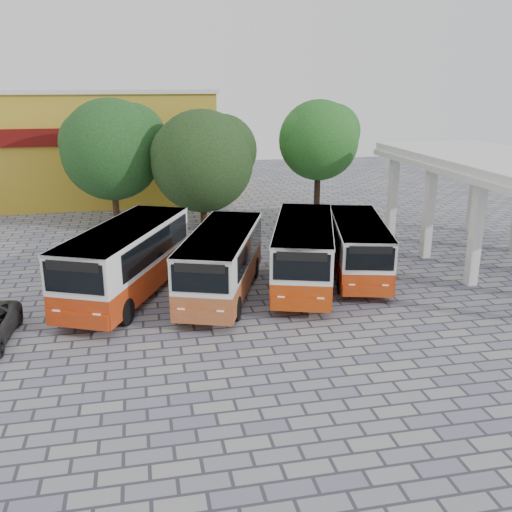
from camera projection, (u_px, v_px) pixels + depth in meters
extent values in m
plane|color=slate|center=(318.00, 313.00, 22.81)|extent=(90.00, 90.00, 0.00)
cube|color=silver|center=(393.00, 195.00, 33.41)|extent=(0.45, 0.45, 5.00)
cube|color=silver|center=(474.00, 191.00, 34.44)|extent=(0.45, 0.45, 5.00)
cube|color=silver|center=(507.00, 162.00, 27.05)|extent=(6.60, 15.60, 0.40)
cube|color=silver|center=(506.00, 170.00, 27.15)|extent=(6.80, 15.80, 0.30)
cube|color=#B29122|center=(79.00, 147.00, 43.79)|extent=(20.00, 10.00, 8.00)
cube|color=#590C0A|center=(71.00, 137.00, 38.67)|extent=(20.00, 0.20, 1.20)
cube|color=silver|center=(74.00, 91.00, 42.56)|extent=(20.40, 10.40, 0.30)
cube|color=#B02E09|center=(128.00, 276.00, 24.29)|extent=(5.79, 8.76, 1.11)
cube|color=white|center=(126.00, 246.00, 23.89)|extent=(5.79, 8.76, 1.56)
cube|color=white|center=(124.00, 229.00, 23.68)|extent=(5.84, 8.78, 0.13)
cube|color=black|center=(94.00, 247.00, 23.63)|extent=(2.91, 6.39, 1.11)
cube|color=black|center=(157.00, 244.00, 24.14)|extent=(2.91, 6.39, 1.11)
cube|color=black|center=(124.00, 279.00, 19.91)|extent=(2.10, 0.98, 1.11)
cube|color=black|center=(123.00, 266.00, 19.78)|extent=(1.86, 0.88, 0.36)
cylinder|color=black|center=(97.00, 312.00, 21.62)|extent=(0.30, 1.06, 1.06)
cylinder|color=black|center=(158.00, 307.00, 22.06)|extent=(0.30, 1.06, 1.06)
cylinder|color=black|center=(104.00, 267.00, 26.76)|extent=(0.30, 1.06, 1.06)
cylinder|color=black|center=(153.00, 264.00, 27.21)|extent=(0.30, 1.06, 1.06)
cube|color=#A34F26|center=(222.00, 276.00, 24.46)|extent=(4.85, 8.15, 1.03)
cube|color=white|center=(221.00, 249.00, 24.09)|extent=(4.85, 8.15, 1.44)
cube|color=white|center=(221.00, 234.00, 23.89)|extent=(4.89, 8.16, 0.12)
cube|color=black|center=(193.00, 250.00, 23.85)|extent=(2.23, 6.08, 1.03)
cube|color=black|center=(249.00, 247.00, 24.32)|extent=(2.23, 6.08, 1.03)
cube|color=black|center=(238.00, 279.00, 20.41)|extent=(1.99, 0.76, 1.03)
cube|color=black|center=(237.00, 268.00, 20.29)|extent=(1.77, 0.68, 0.33)
cylinder|color=black|center=(205.00, 309.00, 21.99)|extent=(0.27, 0.98, 0.98)
cylinder|color=black|center=(258.00, 305.00, 22.40)|extent=(0.27, 0.98, 0.98)
cylinder|color=black|center=(192.00, 268.00, 26.74)|extent=(0.27, 0.98, 0.98)
cylinder|color=black|center=(236.00, 265.00, 27.15)|extent=(0.27, 0.98, 0.98)
cube|color=#AF3506|center=(303.00, 266.00, 25.68)|extent=(4.75, 8.40, 1.06)
cube|color=white|center=(304.00, 239.00, 25.31)|extent=(4.75, 8.40, 1.48)
cube|color=white|center=(304.00, 224.00, 25.11)|extent=(4.79, 8.41, 0.12)
cube|color=black|center=(277.00, 240.00, 25.06)|extent=(2.06, 6.34, 1.06)
cube|color=black|center=(330.00, 237.00, 25.54)|extent=(2.06, 6.34, 1.06)
cube|color=black|center=(334.00, 267.00, 21.52)|extent=(2.08, 0.70, 1.06)
cube|color=black|center=(335.00, 256.00, 21.40)|extent=(1.84, 0.64, 0.34)
cylinder|color=black|center=(295.00, 297.00, 23.15)|extent=(0.28, 1.01, 1.01)
cylinder|color=black|center=(346.00, 293.00, 23.57)|extent=(0.28, 1.01, 1.01)
cylinder|color=black|center=(267.00, 259.00, 28.04)|extent=(0.28, 1.01, 1.01)
cylinder|color=black|center=(309.00, 256.00, 28.46)|extent=(0.28, 1.01, 1.01)
cube|color=#AC3008|center=(357.00, 259.00, 26.94)|extent=(3.95, 7.63, 0.96)
cube|color=white|center=(359.00, 236.00, 26.60)|extent=(3.95, 7.63, 1.34)
cube|color=white|center=(359.00, 223.00, 26.42)|extent=(3.99, 7.64, 0.11)
cube|color=black|center=(336.00, 237.00, 26.38)|extent=(1.55, 5.86, 0.96)
cube|color=black|center=(381.00, 234.00, 26.82)|extent=(1.55, 5.86, 0.96)
cube|color=black|center=(392.00, 259.00, 23.16)|extent=(1.92, 0.54, 0.96)
cube|color=black|center=(393.00, 250.00, 23.05)|extent=(1.70, 0.49, 0.31)
cylinder|color=black|center=(356.00, 285.00, 24.64)|extent=(0.26, 0.91, 0.91)
cylinder|color=black|center=(398.00, 282.00, 25.02)|extent=(0.26, 0.91, 0.91)
cylinder|color=black|center=(322.00, 254.00, 29.08)|extent=(0.26, 0.91, 0.91)
cylinder|color=black|center=(358.00, 251.00, 29.47)|extent=(0.26, 0.91, 0.91)
cylinder|color=#422F19|center=(115.00, 197.00, 36.01)|extent=(0.40, 0.40, 3.66)
sphere|color=#154213|center=(112.00, 150.00, 35.13)|extent=(6.24, 6.24, 6.24)
sphere|color=#154213|center=(132.00, 138.00, 35.47)|extent=(4.37, 4.37, 4.37)
sphere|color=#154213|center=(93.00, 143.00, 34.59)|extent=(4.05, 4.05, 4.05)
cylinder|color=#37220F|center=(203.00, 204.00, 34.91)|extent=(0.40, 0.40, 3.34)
sphere|color=#18320F|center=(202.00, 161.00, 34.14)|extent=(6.14, 6.14, 6.14)
sphere|color=#18320F|center=(222.00, 150.00, 34.48)|extent=(4.30, 4.30, 4.30)
sphere|color=#18320F|center=(184.00, 154.00, 33.61)|extent=(3.99, 3.99, 3.99)
cylinder|color=black|center=(317.00, 194.00, 36.89)|extent=(0.39, 0.39, 3.74)
sphere|color=#1B5717|center=(319.00, 140.00, 35.87)|extent=(5.03, 5.03, 5.03)
sphere|color=#1B5717|center=(333.00, 131.00, 36.20)|extent=(3.52, 3.52, 3.52)
sphere|color=#1B5717|center=(306.00, 135.00, 35.40)|extent=(3.27, 3.27, 3.27)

